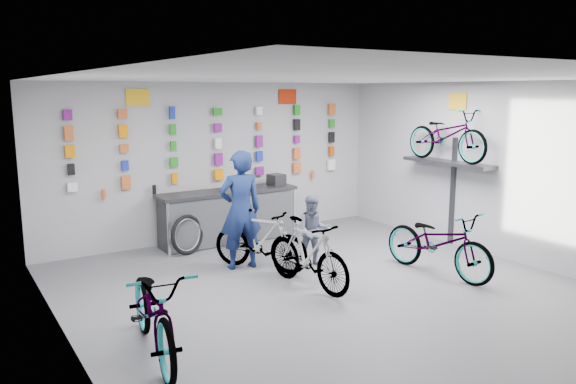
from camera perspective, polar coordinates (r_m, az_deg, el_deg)
floor at (r=7.95m, az=5.66°, el=-10.72°), size 8.00×8.00×0.00m
ceiling at (r=7.43m, az=6.08°, el=11.45°), size 8.00×8.00×0.00m
wall_back at (r=10.93m, az=-7.22°, el=3.12°), size 7.00×0.00×7.00m
wall_left at (r=6.07m, az=-21.11°, el=-3.15°), size 0.00×8.00×8.00m
wall_right at (r=10.07m, az=21.73°, el=1.88°), size 0.00×8.00×8.00m
counter at (r=10.70m, az=-6.05°, el=-2.52°), size 2.70×0.66×1.00m
merch_wall at (r=10.88m, az=-6.64°, el=4.55°), size 5.57×0.08×1.57m
wall_bracket at (r=10.68m, az=15.97°, el=2.45°), size 0.39×1.90×2.00m
sign_left at (r=10.28m, az=-15.01°, el=9.24°), size 0.42×0.02×0.30m
sign_right at (r=11.60m, az=-0.06°, el=9.65°), size 0.42×0.02×0.30m
sign_side at (r=10.71m, az=16.83°, el=8.80°), size 0.02×0.40×0.30m
bike_left at (r=6.30m, az=-13.44°, el=-11.58°), size 0.96×2.07×1.05m
bike_center at (r=8.18m, az=2.05°, el=-6.30°), size 0.69×1.74×1.02m
bike_right at (r=9.06m, az=15.03°, el=-4.95°), size 0.90×2.04×1.04m
bike_service at (r=8.98m, az=-2.86°, el=-4.85°), size 1.28×1.66×1.00m
bike_wall at (r=10.57m, az=15.85°, el=5.59°), size 0.63×1.80×0.95m
clerk at (r=9.01m, az=-4.85°, el=-1.82°), size 0.76×0.56×1.92m
customer at (r=9.14m, az=2.61°, el=-3.99°), size 0.71×0.66×1.18m
spare_wheel at (r=10.00m, az=-10.20°, el=-4.30°), size 0.72×0.36×0.72m
register at (r=11.09m, az=-1.20°, el=1.27°), size 0.32×0.33×0.22m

